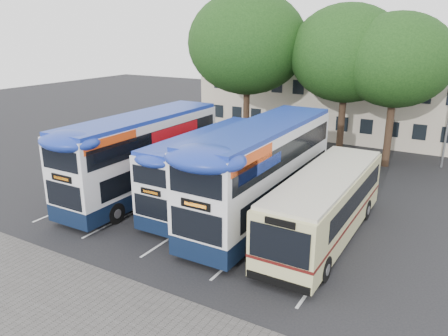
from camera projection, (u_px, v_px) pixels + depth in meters
ground at (223, 276)px, 17.02m from camera, size 120.00×120.00×0.00m
paving_strip at (89, 332)px, 13.87m from camera, size 40.00×6.00×0.01m
bay_lines at (210, 213)px, 22.94m from camera, size 14.12×11.00×0.01m
depot_building at (379, 102)px, 38.26m from camera, size 32.40×8.40×6.20m
tree_left at (247, 43)px, 33.11m from camera, size 9.08×9.08×12.09m
tree_mid at (347, 54)px, 30.78m from camera, size 8.08×8.08×11.04m
tree_right at (397, 60)px, 28.69m from camera, size 7.31×7.31×10.40m
bus_dd_left at (144, 152)px, 24.59m from camera, size 2.74×11.29×4.71m
bus_dd_mid at (209, 166)px, 23.34m from camera, size 2.34×9.65×4.02m
bus_dd_right at (263, 168)px, 21.48m from camera, size 2.84×11.72×4.89m
bus_single at (326, 202)px, 19.73m from camera, size 2.66×10.43×3.11m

